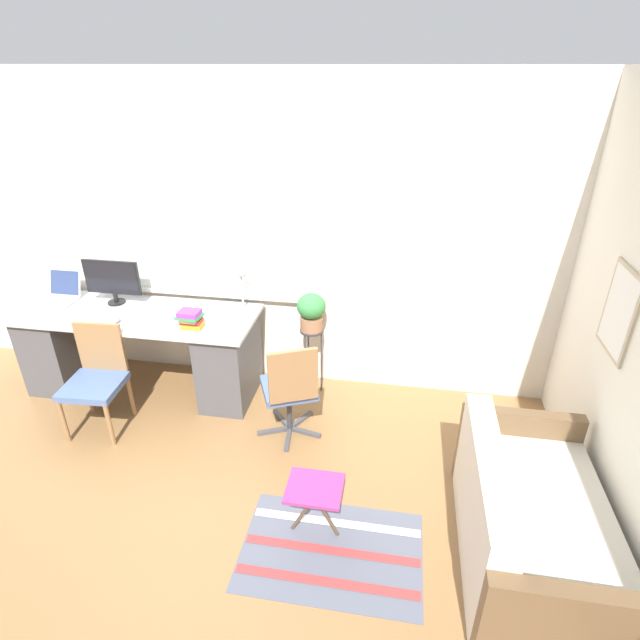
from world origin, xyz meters
name	(u,v)px	position (x,y,z in m)	size (l,w,h in m)	color
ground_plane	(198,418)	(0.00, 0.00, 0.00)	(14.00, 14.00, 0.00)	olive
wall_back_with_window	(216,237)	(0.00, 0.81, 1.35)	(9.00, 0.12, 2.70)	white
wall_right_with_picture	(615,300)	(3.00, 0.00, 1.35)	(0.08, 9.00, 2.70)	white
desk	(142,349)	(-0.62, 0.37, 0.42)	(2.11, 0.73, 0.78)	#B2B7BC
laptop	(60,295)	(-1.42, 0.49, 0.83)	(0.31, 0.34, 0.25)	#B7B7BC
monitor	(112,280)	(-0.89, 0.53, 1.00)	(0.52, 0.15, 0.40)	black
keyboard	(92,318)	(-0.93, 0.20, 0.78)	(0.34, 0.11, 0.02)	silver
mouse	(118,320)	(-0.68, 0.18, 0.79)	(0.04, 0.07, 0.03)	slate
desk_lamp	(241,281)	(0.29, 0.58, 1.05)	(0.12, 0.12, 0.38)	#ADADB2
book_stack	(191,319)	(-0.04, 0.19, 0.86)	(0.21, 0.18, 0.16)	orange
desk_chair_wooden	(96,377)	(-0.74, -0.18, 0.46)	(0.46, 0.47, 0.87)	olive
office_chair_swivel	(290,389)	(0.84, -0.08, 0.46)	(0.53, 0.54, 0.88)	#47474C
couch_loveseat	(529,526)	(2.48, -0.96, 0.28)	(0.80, 1.38, 0.77)	silver
plant_stand	(312,340)	(0.89, 0.58, 0.53)	(0.21, 0.21, 0.63)	#333338
potted_plant	(311,310)	(0.89, 0.58, 0.82)	(0.25, 0.25, 0.34)	#9E6B4C
floor_rug_striped	(331,551)	(1.33, -1.11, 0.00)	(1.12, 0.75, 0.01)	#565B6B
folding_stool	(315,492)	(1.20, -0.98, 0.35)	(0.35, 0.29, 0.40)	#93337A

